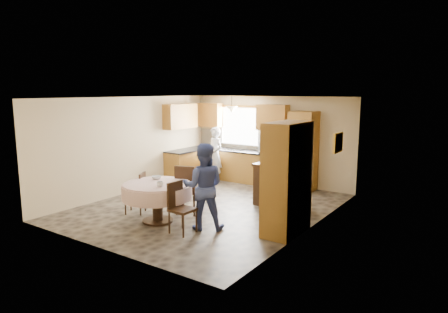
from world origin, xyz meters
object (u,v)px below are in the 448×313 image
Objects in this scene: oven_tower at (303,151)px; chair_back at (187,187)px; sideboard at (281,188)px; chair_left at (138,191)px; cupboard at (287,178)px; dining_table at (157,192)px; person_dining at (203,187)px; chair_right at (179,205)px; person_sink at (215,155)px.

oven_tower reaches higher than chair_back.
chair_left is (-2.39, -2.13, 0.04)m from sideboard.
cupboard is 2.33m from chair_back.
sideboard is 2.17m from chair_back.
person_dining is (1.03, 0.21, 0.21)m from dining_table.
sideboard is 0.62× the size of cupboard.
chair_left reaches higher than dining_table.
cupboard is 2.17× the size of chair_right.
chair_right is (1.52, -0.40, 0.04)m from chair_left.
sideboard is at bearing -151.51° from chair_back.
sideboard is 1.74m from cupboard.
cupboard is at bearing -54.59° from sideboard.
oven_tower is 3.93m from person_dining.
chair_back is 1.12× the size of chair_right.
oven_tower is at bearing 104.04° from sideboard.
oven_tower reaches higher than person_sink.
sideboard is 1.34× the size of chair_right.
person_sink reaches higher than sideboard.
chair_left is at bearing -62.49° from person_sink.
cupboard is 2.07m from chair_right.
dining_table is at bearing 78.06° from chair_right.
person_sink is (-1.09, 3.53, 0.18)m from dining_table.
chair_right is (-1.68, -1.10, -0.51)m from cupboard.
oven_tower is 4.39m from chair_right.
dining_table is (-2.45, -0.90, -0.42)m from cupboard.
person_sink is (-0.33, 3.34, 0.31)m from chair_left.
dining_table is (-1.38, -4.11, -0.43)m from oven_tower.
cupboard is 2.33× the size of chair_left.
person_sink is (-3.53, 2.63, -0.24)m from cupboard.
oven_tower reaches higher than sideboard.
cupboard is 1.59m from person_dining.
person_dining is at bearing -153.99° from cupboard.
sideboard is 0.91× the size of dining_table.
oven_tower is at bearing 108.41° from cupboard.
sideboard is at bearing 104.17° from chair_left.
oven_tower is at bearing 35.09° from person_sink.
person_dining is at bearing 11.37° from dining_table.
person_sink is at bearing 107.14° from dining_table.
chair_back is (-1.46, -1.59, 0.14)m from sideboard.
dining_table is at bearing 47.93° from chair_left.
sideboard is at bearing -138.63° from person_dining.
person_dining is at bearing 129.41° from chair_back.
oven_tower is 4.36m from dining_table.
dining_table is 0.84× the size of person_dining.
dining_table is at bearing -119.29° from sideboard.
sideboard is 2.67m from chair_right.
chair_right is at bearing -41.78° from person_sink.
chair_left is 0.56× the size of person_sink.
person_dining reaches higher than chair_back.
chair_back is at bearing -126.80° from sideboard.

